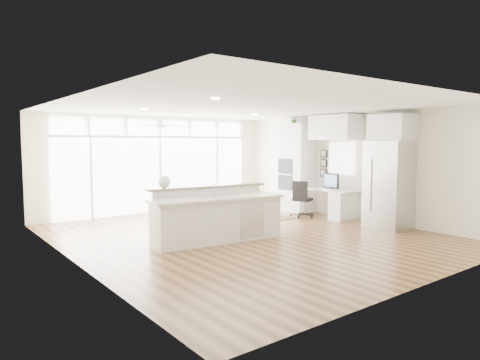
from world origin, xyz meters
TOP-DOWN VIEW (x-y plane):
  - floor at (0.00, 0.00)m, footprint 7.00×8.00m
  - ceiling at (0.00, 0.00)m, footprint 7.00×8.00m
  - wall_back at (0.00, 4.00)m, footprint 7.00×0.04m
  - wall_front at (0.00, -4.00)m, footprint 7.00×0.04m
  - wall_left at (-3.50, 0.00)m, footprint 0.04×8.00m
  - wall_right at (3.50, 0.00)m, footprint 0.04×8.00m
  - glass_wall at (0.00, 3.94)m, footprint 5.80×0.06m
  - transom_row at (0.00, 3.94)m, footprint 5.90×0.06m
  - desk_window at (3.46, 0.30)m, footprint 0.04×0.85m
  - ceiling_fan at (-0.50, 2.80)m, footprint 1.16×1.16m
  - recessed_lights at (0.00, 0.20)m, footprint 3.40×3.00m
  - oven_cabinet at (3.17, 1.80)m, footprint 0.64×1.20m
  - desk_nook at (3.13, 0.30)m, footprint 0.72×1.30m
  - upper_cabinets at (3.17, 0.30)m, footprint 0.64×1.30m
  - refrigerator at (3.11, -1.35)m, footprint 0.76×0.90m
  - fridge_cabinet at (3.17, -1.35)m, footprint 0.64×0.90m
  - framed_photos at (3.46, 0.92)m, footprint 0.06×0.22m
  - kitchen_island at (-0.76, -0.07)m, footprint 2.83×1.34m
  - rug at (1.90, 1.09)m, footprint 0.84×0.63m
  - office_chair at (2.60, 0.86)m, footprint 0.64×0.63m
  - fishbowl at (-1.66, 0.44)m, footprint 0.26×0.26m
  - monitor at (3.05, 0.30)m, footprint 0.12×0.53m
  - keyboard at (2.88, 0.30)m, footprint 0.17×0.34m
  - potted_plant at (3.17, 1.80)m, footprint 0.29×0.31m

SIDE VIEW (x-z plane):
  - floor at x=0.00m, z-range -0.02..0.00m
  - rug at x=1.90m, z-range 0.00..0.01m
  - desk_nook at x=3.13m, z-range 0.00..0.76m
  - office_chair at x=2.60m, z-range 0.00..0.96m
  - kitchen_island at x=-0.76m, z-range 0.00..1.08m
  - keyboard at x=2.88m, z-range 0.76..0.78m
  - monitor at x=3.05m, z-range 0.76..1.20m
  - refrigerator at x=3.11m, z-range 0.00..2.00m
  - glass_wall at x=0.00m, z-range 0.01..2.09m
  - fishbowl at x=-1.66m, z-range 1.08..1.33m
  - oven_cabinet at x=3.17m, z-range 0.00..2.50m
  - wall_back at x=0.00m, z-range 0.00..2.70m
  - wall_front at x=0.00m, z-range 0.00..2.70m
  - wall_left at x=-3.50m, z-range 0.00..2.70m
  - wall_right at x=3.50m, z-range 0.00..2.70m
  - framed_photos at x=3.46m, z-range 1.00..1.80m
  - desk_window at x=3.46m, z-range 1.12..1.98m
  - fridge_cabinet at x=3.17m, z-range 2.00..2.60m
  - upper_cabinets at x=3.17m, z-range 2.03..2.67m
  - transom_row at x=0.00m, z-range 2.18..2.58m
  - ceiling_fan at x=-0.50m, z-range 2.32..2.64m
  - potted_plant at x=3.17m, z-range 2.50..2.72m
  - recessed_lights at x=0.00m, z-range 2.67..2.69m
  - ceiling at x=0.00m, z-range 2.69..2.71m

